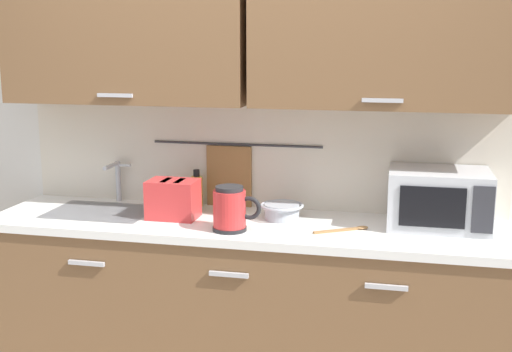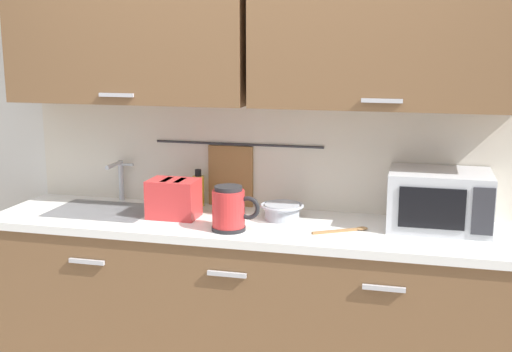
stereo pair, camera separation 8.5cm
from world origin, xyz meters
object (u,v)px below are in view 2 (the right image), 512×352
mixing_bowl (282,210)px  toaster (174,198)px  wooden_spoon (347,230)px  dish_soap_bottle (198,190)px  electric_kettle (229,209)px  mug_near_sink (225,205)px  microwave (439,200)px

mixing_bowl → toaster: bearing=-169.9°
toaster → mixing_bowl: bearing=10.1°
wooden_spoon → mixing_bowl: bearing=159.2°
dish_soap_bottle → toaster: 0.25m
electric_kettle → mug_near_sink: 0.29m
microwave → mixing_bowl: (-0.74, -0.03, -0.09)m
mixing_bowl → mug_near_sink: bearing=174.9°
mixing_bowl → toaster: 0.54m
wooden_spoon → toaster: bearing=177.8°
dish_soap_bottle → wooden_spoon: size_ratio=0.78×
microwave → toaster: size_ratio=1.80×
mixing_bowl → toaster: (-0.53, -0.09, 0.05)m
mug_near_sink → electric_kettle: bearing=-69.0°
microwave → mixing_bowl: microwave is taller
dish_soap_bottle → mug_near_sink: (0.19, -0.13, -0.04)m
mug_near_sink → wooden_spoon: 0.65m
microwave → dish_soap_bottle: (-1.22, 0.12, -0.05)m
electric_kettle → mug_near_sink: bearing=111.0°
electric_kettle → toaster: size_ratio=0.89×
microwave → dish_soap_bottle: size_ratio=2.35×
mug_near_sink → toaster: (-0.23, -0.12, 0.05)m
mug_near_sink → mixing_bowl: size_ratio=0.56×
dish_soap_bottle → wooden_spoon: dish_soap_bottle is taller
electric_kettle → toaster: bearing=155.8°
mug_near_sink → toaster: bearing=-152.1°
mug_near_sink → wooden_spoon: size_ratio=0.48×
microwave → dish_soap_bottle: 1.23m
microwave → mug_near_sink: (-1.04, -0.00, -0.09)m
electric_kettle → mixing_bowl: 0.32m
microwave → electric_kettle: (-0.93, -0.27, -0.03)m
electric_kettle → mixing_bowl: (0.20, 0.24, -0.06)m
electric_kettle → toaster: 0.36m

